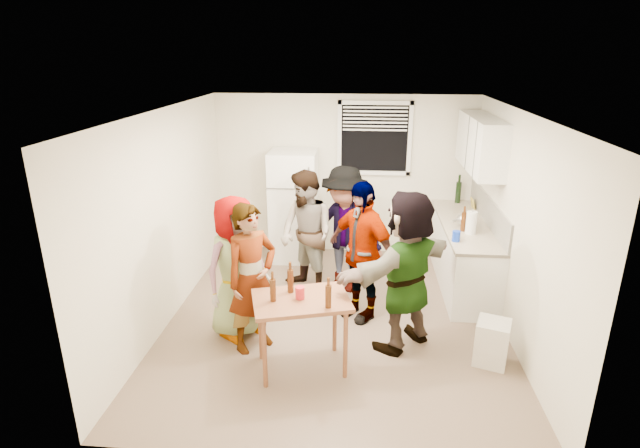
# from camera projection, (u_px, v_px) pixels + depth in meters

# --- Properties ---
(room) EXTENTS (4.00, 4.50, 2.50)m
(room) POSITION_uv_depth(u_px,v_px,m) (335.00, 319.00, 6.11)
(room) COLOR silver
(room) RESTS_ON ground
(window) EXTENTS (1.12, 0.10, 1.06)m
(window) POSITION_uv_depth(u_px,v_px,m) (374.00, 138.00, 7.54)
(window) COLOR white
(window) RESTS_ON room
(refrigerator) EXTENTS (0.70, 0.70, 1.70)m
(refrigerator) POSITION_uv_depth(u_px,v_px,m) (294.00, 206.00, 7.66)
(refrigerator) COLOR white
(refrigerator) RESTS_ON ground
(counter_lower) EXTENTS (0.60, 2.20, 0.86)m
(counter_lower) POSITION_uv_depth(u_px,v_px,m) (462.00, 255.00, 6.91)
(counter_lower) COLOR white
(counter_lower) RESTS_ON ground
(countertop) EXTENTS (0.64, 2.22, 0.04)m
(countertop) POSITION_uv_depth(u_px,v_px,m) (466.00, 224.00, 6.77)
(countertop) COLOR #BBAD94
(countertop) RESTS_ON counter_lower
(backsplash) EXTENTS (0.03, 2.20, 0.36)m
(backsplash) POSITION_uv_depth(u_px,v_px,m) (489.00, 211.00, 6.68)
(backsplash) COLOR beige
(backsplash) RESTS_ON countertop
(upper_cabinets) EXTENTS (0.34, 1.60, 0.70)m
(upper_cabinets) POSITION_uv_depth(u_px,v_px,m) (481.00, 143.00, 6.59)
(upper_cabinets) COLOR white
(upper_cabinets) RESTS_ON room
(kettle) EXTENTS (0.31, 0.28, 0.21)m
(kettle) POSITION_uv_depth(u_px,v_px,m) (464.00, 226.00, 6.63)
(kettle) COLOR silver
(kettle) RESTS_ON countertop
(paper_towel) EXTENTS (0.13, 0.13, 0.29)m
(paper_towel) POSITION_uv_depth(u_px,v_px,m) (470.00, 233.00, 6.38)
(paper_towel) COLOR white
(paper_towel) RESTS_ON countertop
(wine_bottle) EXTENTS (0.08, 0.08, 0.32)m
(wine_bottle) POSITION_uv_depth(u_px,v_px,m) (457.00, 203.00, 7.66)
(wine_bottle) COLOR black
(wine_bottle) RESTS_ON countertop
(beer_bottle_counter) EXTENTS (0.06, 0.06, 0.25)m
(beer_bottle_counter) POSITION_uv_depth(u_px,v_px,m) (463.00, 231.00, 6.46)
(beer_bottle_counter) COLOR #47230C
(beer_bottle_counter) RESTS_ON countertop
(blue_cup) EXTENTS (0.10, 0.10, 0.13)m
(blue_cup) POSITION_uv_depth(u_px,v_px,m) (456.00, 241.00, 6.12)
(blue_cup) COLOR blue
(blue_cup) RESTS_ON countertop
(picture_frame) EXTENTS (0.02, 0.18, 0.15)m
(picture_frame) POSITION_uv_depth(u_px,v_px,m) (473.00, 203.00, 7.36)
(picture_frame) COLOR gold
(picture_frame) RESTS_ON countertop
(trash_bin) EXTENTS (0.41, 0.41, 0.48)m
(trash_bin) POSITION_uv_depth(u_px,v_px,m) (492.00, 341.00, 5.19)
(trash_bin) COLOR beige
(trash_bin) RESTS_ON ground
(serving_table) EXTENTS (1.08, 0.86, 0.80)m
(serving_table) POSITION_uv_depth(u_px,v_px,m) (302.00, 367.00, 5.19)
(serving_table) COLOR brown
(serving_table) RESTS_ON ground
(beer_bottle_table) EXTENTS (0.06, 0.06, 0.24)m
(beer_bottle_table) POSITION_uv_depth(u_px,v_px,m) (291.00, 292.00, 5.06)
(beer_bottle_table) COLOR #47230C
(beer_bottle_table) RESTS_ON serving_table
(red_cup) EXTENTS (0.09, 0.09, 0.12)m
(red_cup) POSITION_uv_depth(u_px,v_px,m) (300.00, 298.00, 4.93)
(red_cup) COLOR red
(red_cup) RESTS_ON serving_table
(guest_grey) EXTENTS (1.80, 1.66, 0.53)m
(guest_grey) POSITION_uv_depth(u_px,v_px,m) (240.00, 332.00, 5.84)
(guest_grey) COLOR gray
(guest_grey) RESTS_ON ground
(guest_stripe) EXTENTS (1.60, 1.59, 0.40)m
(guest_stripe) POSITION_uv_depth(u_px,v_px,m) (255.00, 345.00, 5.57)
(guest_stripe) COLOR #141933
(guest_stripe) RESTS_ON ground
(guest_back_left) EXTENTS (1.75, 1.76, 0.63)m
(guest_back_left) POSITION_uv_depth(u_px,v_px,m) (307.00, 291.00, 6.81)
(guest_back_left) COLOR #523624
(guest_back_left) RESTS_ON ground
(guest_back_right) EXTENTS (1.63, 1.99, 0.64)m
(guest_back_right) POSITION_uv_depth(u_px,v_px,m) (343.00, 288.00, 6.90)
(guest_back_right) COLOR #3D3D42
(guest_back_right) RESTS_ON ground
(guest_black) EXTENTS (1.90, 1.95, 0.42)m
(guest_black) POSITION_uv_depth(u_px,v_px,m) (359.00, 315.00, 6.21)
(guest_black) COLOR black
(guest_black) RESTS_ON ground
(guest_orange) EXTENTS (2.43, 2.43, 0.53)m
(guest_orange) POSITION_uv_depth(u_px,v_px,m) (402.00, 343.00, 5.60)
(guest_orange) COLOR #BE6645
(guest_orange) RESTS_ON ground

